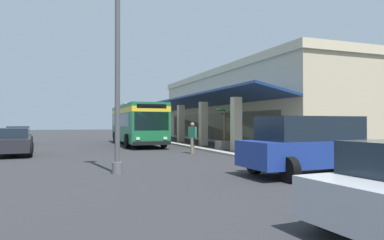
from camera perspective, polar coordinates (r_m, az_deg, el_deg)
ground at (r=34.59m, az=2.99°, el=-3.35°), size 120.00×120.00×0.00m
curb_strip at (r=31.36m, az=-4.71°, el=-3.54°), size 32.40×0.50×0.12m
plaza_building at (r=35.20m, az=10.55°, el=2.16°), size 27.30×13.61×6.69m
transit_bus at (r=27.99m, az=-9.07°, el=-0.24°), size 11.26×3.00×3.34m
parked_sedan_charcoal at (r=21.03m, az=-27.31°, el=-3.14°), size 4.50×2.19×1.47m
parked_sedan_green at (r=30.89m, az=-26.50°, el=-2.26°), size 4.50×2.20×1.47m
parked_suv_blue at (r=12.40m, az=18.85°, el=-3.86°), size 2.76×4.83×1.97m
pedestrian at (r=19.82m, az=0.06°, el=-2.61°), size 0.70×0.38×1.77m
potted_palm at (r=23.29m, az=5.32°, el=-3.23°), size 1.83×1.83×2.70m
lot_light_pole at (r=12.54m, az=-12.08°, el=10.18°), size 0.60×0.60×7.59m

